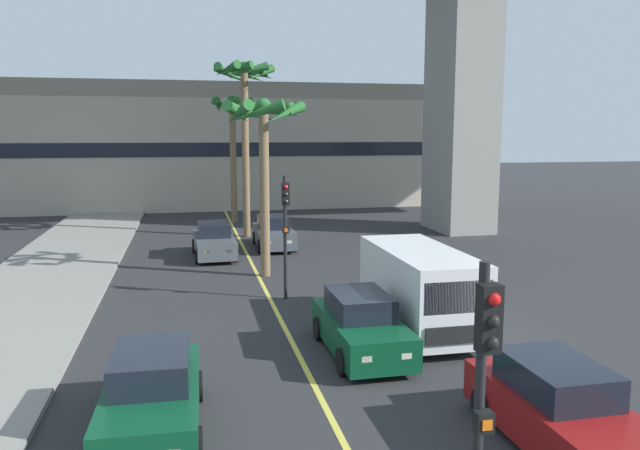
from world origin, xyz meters
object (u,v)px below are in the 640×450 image
palm_tree_mid_median (233,125)px  car_queue_third (558,409)px  palm_tree_near_median (263,132)px  palm_tree_far_median (244,94)px  car_queue_front (214,241)px  car_queue_second (152,396)px  traffic_light_median_near (483,393)px  traffic_light_median_far (285,220)px  car_queue_fourth (274,233)px  car_queue_fifth (361,326)px  delivery_van (420,287)px

palm_tree_mid_median → car_queue_third: bearing=-83.3°
palm_tree_near_median → palm_tree_mid_median: size_ratio=0.88×
car_queue_third → palm_tree_near_median: palm_tree_near_median is taller
palm_tree_far_median → car_queue_third: bearing=-82.4°
car_queue_front → palm_tree_near_median: size_ratio=0.60×
car_queue_second → palm_tree_near_median: 13.84m
car_queue_front → traffic_light_median_near: bearing=-84.7°
palm_tree_mid_median → palm_tree_far_median: 5.73m
car_queue_front → car_queue_third: 19.48m
car_queue_front → traffic_light_median_far: bearing=-75.4°
car_queue_fourth → car_queue_fifth: (0.12, -15.12, 0.00)m
car_queue_second → car_queue_fifth: 5.95m
car_queue_second → palm_tree_mid_median: 28.24m
traffic_light_median_near → palm_tree_mid_median: bearing=90.5°
car_queue_fourth → palm_tree_far_median: 7.88m
car_queue_second → car_queue_front: bearing=83.5°
delivery_van → palm_tree_near_median: size_ratio=0.76×
traffic_light_median_near → palm_tree_near_median: 18.02m
car_queue_front → palm_tree_mid_median: 12.23m
car_queue_third → palm_tree_far_median: palm_tree_far_median is taller
car_queue_third → traffic_light_median_far: traffic_light_median_far is taller
car_queue_front → delivery_van: delivery_van is taller
car_queue_fourth → palm_tree_far_median: (-0.99, 3.61, 6.94)m
car_queue_third → traffic_light_median_far: (-3.17, 10.89, 1.99)m
traffic_light_median_near → palm_tree_mid_median: palm_tree_mid_median is taller
palm_tree_near_median → car_queue_second: bearing=-106.5°
car_queue_fifth → palm_tree_near_median: size_ratio=0.59×
car_queue_second → traffic_light_median_near: size_ratio=0.99×
car_queue_front → delivery_van: size_ratio=0.79×
traffic_light_median_far → palm_tree_mid_median: (-0.28, 18.72, 3.38)m
car_queue_second → delivery_van: 8.49m
car_queue_third → car_queue_front: bearing=105.6°
car_queue_second → traffic_light_median_far: traffic_light_median_far is taller
car_queue_second → traffic_light_median_far: (3.94, 8.76, 1.99)m
car_queue_front → palm_tree_far_median: 8.97m
car_queue_fourth → palm_tree_mid_median: 10.65m
car_queue_second → palm_tree_far_median: size_ratio=0.44×
traffic_light_median_near → palm_tree_far_median: (-0.04, 27.35, 4.94)m
palm_tree_near_median → palm_tree_far_median: size_ratio=0.74×
delivery_van → palm_tree_near_median: palm_tree_near_median is taller
car_queue_fifth → traffic_light_median_far: bearing=100.8°
car_queue_second → palm_tree_far_median: bearing=80.0°
car_queue_front → palm_tree_near_median: bearing=-67.0°
car_queue_second → traffic_light_median_far: 9.81m
palm_tree_mid_median → palm_tree_near_median: bearing=-89.9°
traffic_light_median_far → palm_tree_far_median: palm_tree_far_median is taller
car_queue_fourth → delivery_van: 13.94m
delivery_van → car_queue_third: bearing=-90.0°
car_queue_second → palm_tree_mid_median: (3.65, 27.48, 5.38)m
car_queue_third → traffic_light_median_near: (-3.19, -3.25, 1.99)m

